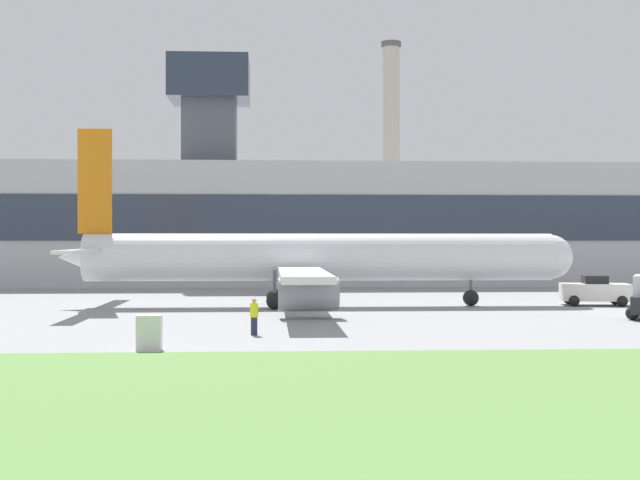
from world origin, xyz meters
TOP-DOWN VIEW (x-y plane):
  - ground_plane at (0.00, 0.00)m, footprint 400.00×400.00m
  - terminal_building at (-0.39, 32.17)m, footprint 81.90×13.34m
  - smokestack_left at (13.55, 66.59)m, footprint 2.62×2.62m
  - airplane at (-0.01, 4.20)m, footprint 31.88×31.23m
  - pushback_tug at (17.87, 4.18)m, footprint 4.42×3.08m
  - ground_crew_person at (-3.29, -11.91)m, footprint 0.51×0.51m
  - utility_cabinet at (-7.14, -17.04)m, footprint 0.91×0.69m

SIDE VIEW (x-z plane):
  - ground_plane at x=0.00m, z-range 0.00..0.00m
  - utility_cabinet at x=-7.14m, z-range 0.00..1.34m
  - ground_crew_person at x=-3.29m, z-range 0.02..1.64m
  - pushback_tug at x=17.87m, z-range -0.08..1.80m
  - airplane at x=-0.01m, z-range -2.53..8.38m
  - terminal_building at x=-0.39m, z-range -4.62..16.20m
  - smokestack_left at x=13.55m, z-range 0.11..30.45m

